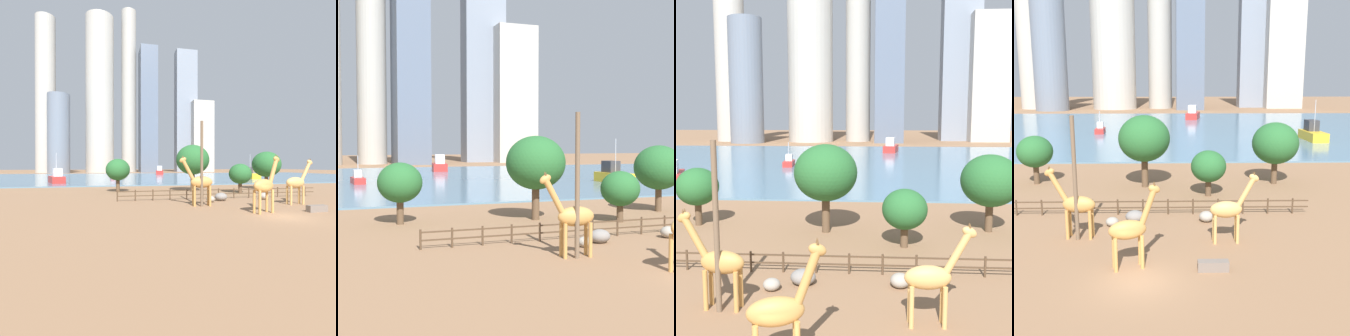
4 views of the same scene
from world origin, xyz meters
The scene contains 19 objects.
ground_plane centered at (0.00, 80.00, 0.00)m, with size 400.00×400.00×0.00m, color #8C6647.
harbor_water centered at (0.00, 77.00, 0.10)m, with size 180.00×86.00×0.20m, color slate.
giraffe_companion centered at (-4.86, 6.89, 2.44)m, with size 3.57×1.08×5.14m.
utility_pole centered at (-4.76, 6.51, 4.29)m, with size 0.28×0.28×8.59m, color brown.
boulder_near_fence centered at (-2.76, 9.22, 0.35)m, with size 0.97×0.93×0.69m, color gray.
boulder_by_pole centered at (4.45, 10.10, 0.42)m, with size 1.11×1.11×0.83m, color gray.
boulder_small centered at (-1.12, 10.13, 0.47)m, with size 1.46×1.24×0.93m, color gray.
enclosure_fence centered at (-0.27, 12.00, 0.76)m, with size 26.12×0.14×1.30m.
tree_left_large centered at (-12.68, 22.89, 3.46)m, with size 3.73×3.73×5.18m.
tree_center_broad centered at (5.25, 17.66, 2.86)m, with size 3.36×3.36×4.40m.
tree_right_tall centered at (12.70, 22.43, 4.34)m, with size 4.89×4.89×6.57m.
tree_left_small centered at (-1.03, 21.38, 5.02)m, with size 5.27×5.27×7.43m.
boat_ferry centered at (27.58, 54.83, 1.42)m, with size 3.16×8.23×7.34m.
boat_sailboat centered at (-13.16, 66.48, 0.96)m, with size 2.17×5.18×4.55m.
boat_tug centered at (7.76, 99.47, 1.53)m, with size 4.56×9.32×3.93m.
skyline_tower_needle centered at (46.66, 154.29, 23.97)m, with size 14.34×15.02×47.94m, color #B7B2A8.
skyline_block_left centered at (37.01, 158.11, 41.96)m, with size 14.62×8.42×83.91m, color gray.
skyline_block_right centered at (-2.82, 151.10, 51.42)m, with size 9.37×9.37×102.84m, color #ADA89E.
skyline_block_wide centered at (8.78, 146.21, 38.75)m, with size 10.49×15.52×77.50m, color slate.
Camera 2 is at (-18.93, -20.25, 6.77)m, focal length 55.00 mm.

